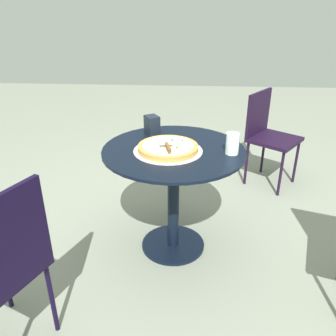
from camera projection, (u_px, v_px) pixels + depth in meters
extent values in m
plane|color=gray|center=(173.00, 245.00, 2.42)|extent=(10.00, 10.00, 0.00)
cylinder|color=black|center=(174.00, 150.00, 2.11)|extent=(0.87, 0.87, 0.02)
cylinder|color=black|center=(173.00, 200.00, 2.26)|extent=(0.08, 0.08, 0.69)
cylinder|color=black|center=(173.00, 244.00, 2.41)|extent=(0.43, 0.43, 0.02)
cylinder|color=silver|center=(168.00, 151.00, 2.07)|extent=(0.41, 0.41, 0.00)
cylinder|color=#CE8C41|center=(168.00, 148.00, 2.06)|extent=(0.36, 0.36, 0.03)
cylinder|color=beige|center=(168.00, 145.00, 2.06)|extent=(0.31, 0.31, 0.00)
sphere|color=#387326|center=(177.00, 148.00, 2.01)|extent=(0.01, 0.01, 0.01)
sphere|color=#266226|center=(182.00, 141.00, 2.11)|extent=(0.01, 0.01, 0.01)
sphere|color=beige|center=(171.00, 143.00, 2.06)|extent=(0.02, 0.02, 0.02)
sphere|color=#276A2F|center=(172.00, 140.00, 2.11)|extent=(0.02, 0.02, 0.02)
sphere|color=#EBECCA|center=(174.00, 139.00, 2.12)|extent=(0.02, 0.02, 0.02)
sphere|color=#F4DDCB|center=(182.00, 139.00, 2.14)|extent=(0.02, 0.02, 0.02)
sphere|color=white|center=(158.00, 145.00, 2.04)|extent=(0.02, 0.02, 0.02)
sphere|color=#356A27|center=(170.00, 143.00, 2.07)|extent=(0.02, 0.02, 0.02)
cube|color=silver|center=(165.00, 142.00, 2.05)|extent=(0.10, 0.12, 0.00)
cube|color=brown|center=(168.00, 147.00, 1.96)|extent=(0.04, 0.11, 0.02)
cylinder|color=silver|center=(232.00, 144.00, 2.01)|extent=(0.08, 0.08, 0.12)
cube|color=black|center=(152.00, 125.00, 2.32)|extent=(0.12, 0.12, 0.12)
cube|color=black|center=(7.00, 243.00, 1.37)|extent=(0.18, 0.37, 0.43)
cylinder|color=black|center=(4.00, 276.00, 1.85)|extent=(0.02, 0.02, 0.43)
cylinder|color=black|center=(52.00, 298.00, 1.71)|extent=(0.02, 0.02, 0.43)
cube|color=black|center=(275.00, 140.00, 3.06)|extent=(0.54, 0.54, 0.03)
cube|color=black|center=(258.00, 113.00, 3.07)|extent=(0.25, 0.32, 0.38)
cylinder|color=black|center=(296.00, 162.00, 3.17)|extent=(0.02, 0.02, 0.41)
cylinder|color=black|center=(281.00, 174.00, 2.95)|extent=(0.02, 0.02, 0.41)
cylinder|color=black|center=(263.00, 153.00, 3.36)|extent=(0.02, 0.02, 0.41)
cylinder|color=black|center=(246.00, 163.00, 3.14)|extent=(0.02, 0.02, 0.41)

